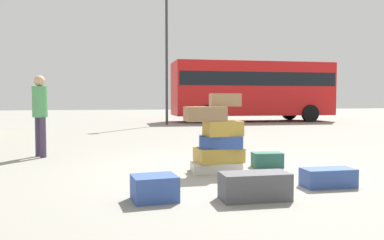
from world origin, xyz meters
name	(u,v)px	position (x,y,z in m)	size (l,w,h in m)	color
ground_plane	(231,171)	(0.00, 0.00, 0.00)	(80.00, 80.00, 0.00)	gray
suitcase_tower	(217,139)	(-0.25, -0.06, 0.54)	(0.97, 0.66, 1.27)	beige
suitcase_navy_foreground_far	(154,188)	(-1.47, -1.60, 0.15)	(0.50, 0.42, 0.29)	#334F99
suitcase_teal_left_side	(267,160)	(0.71, 0.17, 0.13)	(0.51, 0.29, 0.26)	#26594C
suitcase_charcoal_white_trunk	(255,186)	(-0.32, -1.81, 0.16)	(0.80, 0.38, 0.32)	#4C4C51
suitcase_charcoal_foreground_near	(221,144)	(0.63, 2.61, 0.13)	(0.61, 0.34, 0.25)	#4C4C51
suitcase_navy_right_side	(328,178)	(0.89, -1.41, 0.12)	(0.69, 0.33, 0.25)	#334F99
suitcase_black_upright_blue	(225,147)	(0.47, 1.86, 0.15)	(0.72, 0.40, 0.31)	black
person_bearded_onlooker	(40,109)	(-3.30, 2.31, 0.99)	(0.30, 0.30, 1.66)	#3F334C
parked_bus	(252,88)	(5.75, 13.66, 1.83)	(8.60, 2.94, 3.15)	red
lamp_post	(167,32)	(0.80, 11.85, 4.29)	(0.36, 0.36, 6.66)	#333338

